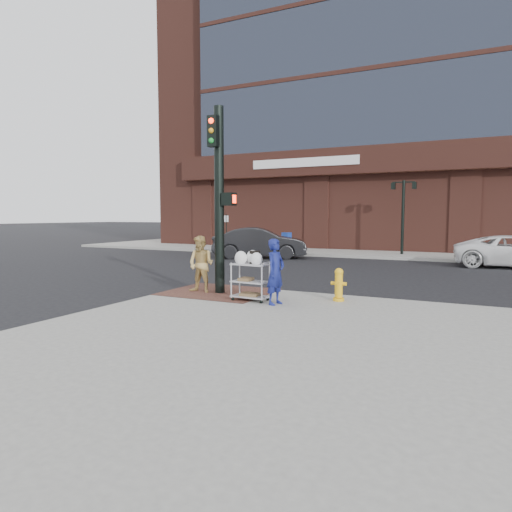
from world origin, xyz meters
The scene contains 14 objects.
ground centered at (0.00, 0.00, 0.00)m, with size 220.00×220.00×0.00m, color black.
brick_curb_ramp centered at (-0.60, 0.90, 0.16)m, with size 2.80×2.40×0.01m, color #562F28.
bank_building centered at (5.00, 31.00, 14.15)m, with size 42.00×26.00×28.00m, color brown.
lamp_post centered at (2.00, 16.00, 2.62)m, with size 1.32×0.22×4.00m.
parking_sign centered at (-8.50, 15.00, 1.25)m, with size 0.05×0.05×2.20m, color black.
traffic_signal_pole centered at (-0.48, 0.77, 2.83)m, with size 0.61×0.51×5.00m.
woman_blue centered at (1.51, 0.01, 0.93)m, with size 0.57×0.38×1.57m, color navy.
pedestrian_tan centered at (-1.01, 0.66, 0.93)m, with size 0.76×0.59×1.56m, color tan.
sedan_dark centered at (-4.65, 11.87, 0.81)m, with size 1.72×4.93×1.62m, color black.
utility_cart centered at (0.76, 0.16, 0.72)m, with size 0.94×0.57×1.25m.
fire_hydrant centered at (2.74, 1.11, 0.57)m, with size 0.39×0.27×0.82m.
newsbox_red centered at (-6.58, 15.47, 0.71)m, with size 0.47×0.43×1.12m, color #AF142F.
newsbox_yellow centered at (-6.37, 14.98, 0.59)m, with size 0.37×0.34×0.88m, color yellow.
newsbox_blue centered at (-4.59, 15.44, 0.70)m, with size 0.46×0.41×1.09m, color navy.
Camera 1 is at (5.86, -9.83, 2.27)m, focal length 32.00 mm.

